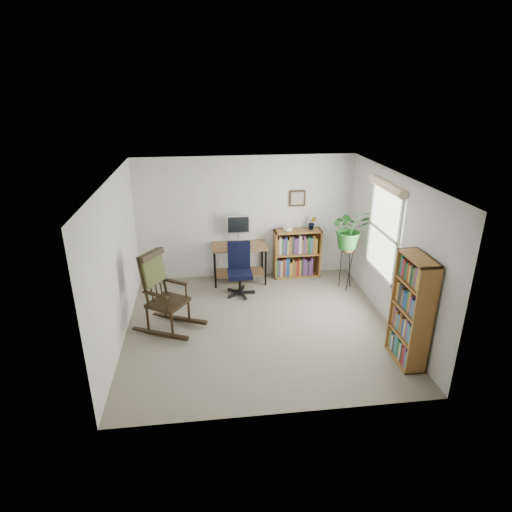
{
  "coord_description": "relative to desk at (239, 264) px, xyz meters",
  "views": [
    {
      "loc": [
        -0.78,
        -5.92,
        3.64
      ],
      "look_at": [
        0.0,
        0.4,
        1.05
      ],
      "focal_mm": 30.0,
      "sensor_mm": 36.0,
      "label": 1
    }
  ],
  "objects": [
    {
      "name": "wall_front",
      "position": [
        0.16,
        -3.7,
        0.82
      ],
      "size": [
        4.2,
        0.0,
        2.4
      ],
      "primitive_type": "cube",
      "color": "silver",
      "rests_on": "ground"
    },
    {
      "name": "wall_right",
      "position": [
        2.26,
        -1.7,
        0.82
      ],
      "size": [
        0.0,
        4.0,
        2.4
      ],
      "primitive_type": "cube",
      "color": "silver",
      "rests_on": "ground"
    },
    {
      "name": "low_bookshelf",
      "position": [
        1.16,
        0.12,
        0.11
      ],
      "size": [
        0.92,
        0.31,
        0.97
      ],
      "primitive_type": null,
      "color": "olive",
      "rests_on": "floor"
    },
    {
      "name": "wall_left",
      "position": [
        -1.94,
        -1.7,
        0.82
      ],
      "size": [
        0.0,
        4.0,
        2.4
      ],
      "primitive_type": "cube",
      "color": "silver",
      "rests_on": "ground"
    },
    {
      "name": "ceiling",
      "position": [
        0.16,
        -1.7,
        2.02
      ],
      "size": [
        4.2,
        4.0,
        0.0
      ],
      "primitive_type": "cube",
      "color": "silver",
      "rests_on": "ground"
    },
    {
      "name": "keyboard",
      "position": [
        0.0,
        -0.12,
        0.39
      ],
      "size": [
        0.4,
        0.15,
        0.02
      ],
      "primitive_type": "cube",
      "color": "black",
      "rests_on": "desk"
    },
    {
      "name": "window",
      "position": [
        2.22,
        -1.4,
        1.02
      ],
      "size": [
        0.12,
        1.2,
        1.5
      ],
      "primitive_type": null,
      "color": "white",
      "rests_on": "wall_right"
    },
    {
      "name": "plant_stand",
      "position": [
        1.96,
        -0.56,
        0.07
      ],
      "size": [
        0.28,
        0.28,
        0.88
      ],
      "primitive_type": null,
      "rotation": [
        0.0,
        0.0,
        0.17
      ],
      "color": "black",
      "rests_on": "floor"
    },
    {
      "name": "wall_back",
      "position": [
        0.16,
        0.3,
        0.82
      ],
      "size": [
        4.2,
        0.0,
        2.4
      ],
      "primitive_type": "cube",
      "color": "silver",
      "rests_on": "ground"
    },
    {
      "name": "desk",
      "position": [
        0.0,
        0.0,
        0.0
      ],
      "size": [
        1.04,
        0.57,
        0.75
      ],
      "primitive_type": null,
      "color": "brown",
      "rests_on": "floor"
    },
    {
      "name": "monitor",
      "position": [
        0.0,
        0.14,
        0.66
      ],
      "size": [
        0.46,
        0.16,
        0.56
      ],
      "primitive_type": null,
      "color": "silver",
      "rests_on": "desk"
    },
    {
      "name": "spider_plant",
      "position": [
        1.96,
        -0.56,
        1.18
      ],
      "size": [
        1.69,
        1.88,
        1.46
      ],
      "primitive_type": "imported",
      "color": "#215E21",
      "rests_on": "plant_stand"
    },
    {
      "name": "office_chair",
      "position": [
        -0.04,
        -0.57,
        0.12
      ],
      "size": [
        0.55,
        0.55,
        0.99
      ],
      "primitive_type": null,
      "rotation": [
        0.0,
        0.0,
        -0.02
      ],
      "color": "black",
      "rests_on": "floor"
    },
    {
      "name": "framed_picture",
      "position": [
        1.16,
        0.27,
        1.19
      ],
      "size": [
        0.32,
        0.04,
        0.32
      ],
      "primitive_type": null,
      "color": "black",
      "rests_on": "wall_back"
    },
    {
      "name": "rocking_chair",
      "position": [
        -1.26,
        -1.61,
        0.27
      ],
      "size": [
        1.3,
        1.17,
        1.29
      ],
      "primitive_type": null,
      "rotation": [
        0.0,
        0.0,
        0.99
      ],
      "color": "black",
      "rests_on": "floor"
    },
    {
      "name": "tall_bookshelf",
      "position": [
        2.08,
        -2.86,
        0.41
      ],
      "size": [
        0.29,
        0.69,
        1.57
      ],
      "primitive_type": null,
      "color": "olive",
      "rests_on": "floor"
    },
    {
      "name": "floor",
      "position": [
        0.16,
        -1.7,
        -0.38
      ],
      "size": [
        4.2,
        4.0,
        0.0
      ],
      "primitive_type": "cube",
      "color": "gray",
      "rests_on": "ground"
    },
    {
      "name": "potted_plant_small",
      "position": [
        1.44,
        0.13,
        0.65
      ],
      "size": [
        0.13,
        0.24,
        0.11
      ],
      "primitive_type": "imported",
      "color": "#215E21",
      "rests_on": "low_bookshelf"
    }
  ]
}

